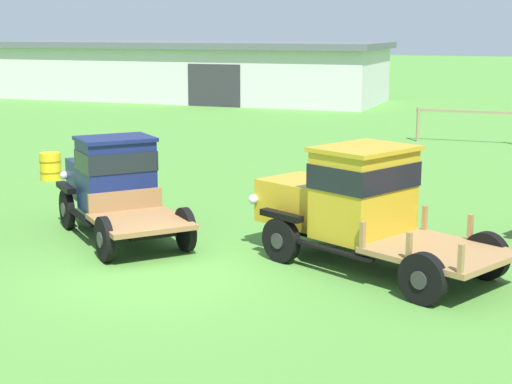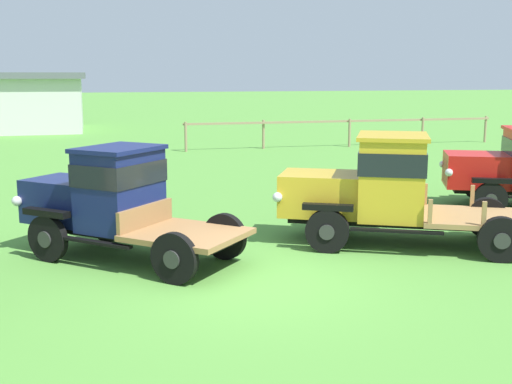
# 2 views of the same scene
# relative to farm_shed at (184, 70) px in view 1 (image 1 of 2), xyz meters

# --- Properties ---
(ground_plane) EXTENTS (240.00, 240.00, 0.00)m
(ground_plane) POSITION_rel_farm_shed_xyz_m (15.18, -32.61, -1.81)
(ground_plane) COLOR #518E38
(farm_shed) EXTENTS (25.06, 8.22, 3.58)m
(farm_shed) POSITION_rel_farm_shed_xyz_m (0.00, 0.00, 0.00)
(farm_shed) COLOR silver
(farm_shed) RESTS_ON ground
(vintage_truck_second_in_line) EXTENTS (4.43, 4.21, 2.14)m
(vintage_truck_second_in_line) POSITION_rel_farm_shed_xyz_m (12.97, -30.41, -0.69)
(vintage_truck_second_in_line) COLOR black
(vintage_truck_second_in_line) RESTS_ON ground
(vintage_truck_midrow_center) EXTENTS (5.36, 3.84, 2.27)m
(vintage_truck_midrow_center) POSITION_rel_farm_shed_xyz_m (18.37, -30.76, -0.63)
(vintage_truck_midrow_center) COLOR black
(vintage_truck_midrow_center) RESTS_ON ground
(oil_drum_near_fence) EXTENTS (0.64, 0.64, 0.81)m
(oil_drum_near_fence) POSITION_rel_farm_shed_xyz_m (8.01, -25.71, -1.40)
(oil_drum_near_fence) COLOR gold
(oil_drum_near_fence) RESTS_ON ground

